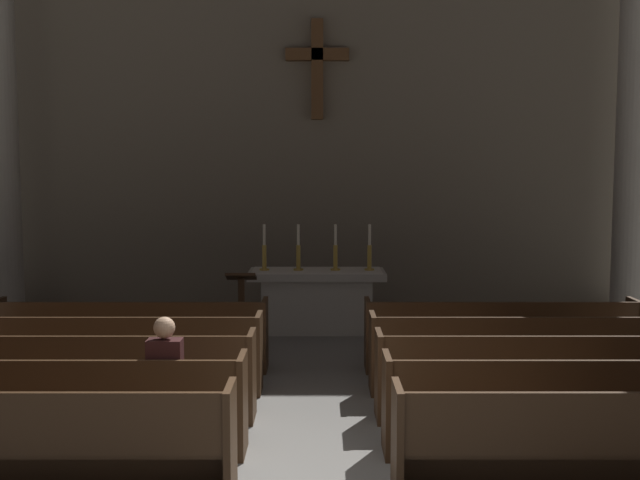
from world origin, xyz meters
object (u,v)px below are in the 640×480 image
pew_left_row_1 (16,442)px  candlestick_inner_right (339,255)px  pew_left_row_5 (135,335)px  lectern (245,312)px  pew_left_row_2 (58,404)px  altar (320,299)px  pew_left_row_4 (115,353)px  pew_right_row_2 (579,405)px  pew_right_row_4 (524,353)px  candlestick_outer_right (373,255)px  lone_worshipper (171,381)px  pew_right_row_5 (505,335)px  column_left_third (0,112)px  pew_right_row_3 (548,376)px  pew_right_row_1 (619,443)px  pew_left_row_3 (90,376)px  candlestick_inner_left (302,255)px  candlestick_outer_left (268,255)px

pew_left_row_1 → candlestick_inner_right: size_ratio=4.81×
pew_left_row_5 → lectern: size_ratio=3.10×
pew_left_row_2 → altar: 5.94m
pew_left_row_4 → pew_right_row_2: size_ratio=1.00×
pew_right_row_4 → candlestick_outer_right: size_ratio=4.81×
pew_left_row_1 → pew_left_row_4: bearing=90.0°
pew_left_row_4 → lone_worshipper: 2.23m
pew_right_row_5 → pew_left_row_1: bearing=-140.6°
pew_left_row_4 → pew_left_row_2: bearing=-90.0°
pew_left_row_4 → column_left_third: 6.16m
lone_worshipper → column_left_third: bearing=123.0°
candlestick_inner_right → candlestick_outer_right: (0.55, 0.00, 0.00)m
pew_right_row_3 → pew_right_row_1: bearing=-90.0°
pew_right_row_3 → candlestick_outer_right: candlestick_outer_right is taller
pew_left_row_3 → pew_right_row_2: size_ratio=1.00×
pew_right_row_1 → pew_right_row_5: same height
pew_right_row_1 → candlestick_outer_right: (-1.59, 6.42, 0.77)m
pew_right_row_1 → pew_right_row_5: 4.00m
pew_left_row_4 → column_left_third: size_ratio=0.48×
pew_right_row_5 → candlestick_inner_left: (-2.74, 2.42, 0.77)m
pew_left_row_5 → pew_right_row_1: 6.30m
pew_right_row_1 → column_left_third: column_left_third is taller
pew_right_row_4 → lectern: bearing=147.9°
altar → candlestick_inner_left: bearing=180.0°
pew_left_row_3 → pew_right_row_2: bearing=-11.6°
pew_left_row_3 → candlestick_outer_left: candlestick_outer_left is taller
pew_left_row_4 → pew_right_row_3: size_ratio=1.00×
pew_right_row_5 → candlestick_outer_left: (-3.29, 2.42, 0.77)m
pew_left_row_2 → pew_right_row_5: 5.72m
pew_left_row_2 → pew_right_row_3: 4.97m
pew_left_row_2 → candlestick_inner_left: size_ratio=4.81×
pew_right_row_1 → altar: altar is taller
pew_left_row_1 → candlestick_inner_right: (2.74, 6.42, 0.77)m
pew_right_row_3 → pew_right_row_4: same height
pew_right_row_5 → candlestick_inner_left: size_ratio=4.81×
candlestick_inner_right → lectern: (-1.41, -1.20, -0.70)m
candlestick_inner_right → pew_left_row_1: bearing=-113.1°
altar → candlestick_outer_right: 1.11m
candlestick_inner_right → lone_worshipper: size_ratio=0.56×
pew_right_row_2 → candlestick_outer_left: size_ratio=4.81×
pew_left_row_5 → pew_right_row_5: bearing=0.0°
pew_left_row_4 → candlestick_outer_left: 3.85m
pew_right_row_3 → altar: (-2.44, 4.42, 0.06)m
column_left_third → candlestick_inner_left: bearing=-10.2°
candlestick_outer_right → pew_right_row_1: bearing=-76.1°
column_left_third → pew_left_row_5: bearing=-47.8°
pew_right_row_4 → pew_left_row_3: bearing=-168.4°
pew_left_row_2 → candlestick_outer_left: candlestick_outer_left is taller
pew_right_row_3 → altar: altar is taller
altar → candlestick_outer_left: 1.11m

